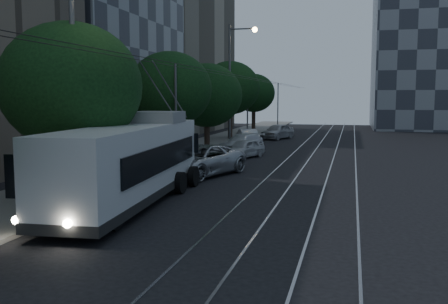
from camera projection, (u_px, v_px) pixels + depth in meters
name	position (u px, v px, depth m)	size (l,w,h in m)	color
ground	(221.00, 213.00, 17.77)	(120.00, 120.00, 0.00)	black
sidewalk	(194.00, 149.00, 38.87)	(5.00, 90.00, 0.15)	gray
tram_rails	(324.00, 154.00, 36.40)	(4.52, 90.00, 0.02)	gray
overhead_wires	(225.00, 106.00, 37.87)	(2.23, 90.00, 6.00)	black
trolleybus	(132.00, 162.00, 19.26)	(3.36, 11.81, 5.63)	silver
pickup_silver	(199.00, 161.00, 26.20)	(2.67, 5.80, 1.61)	#B3B5BB
car_white_a	(244.00, 149.00, 34.03)	(1.50, 3.72, 1.27)	#B7B7BB
car_white_b	(242.00, 143.00, 37.93)	(1.85, 4.56, 1.32)	white
car_white_c	(248.00, 137.00, 43.46)	(1.42, 4.08, 1.34)	silver
car_white_d	(278.00, 131.00, 49.32)	(1.81, 4.49, 1.53)	#AFAFB3
tree_1	(71.00, 87.00, 19.95)	(5.68, 5.68, 7.11)	#2E1F19
tree_2	(170.00, 89.00, 30.73)	(5.16, 5.16, 6.94)	#2E1F19
tree_3	(207.00, 95.00, 38.50)	(5.47, 5.47, 6.74)	#2E1F19
tree_4	(230.00, 88.00, 47.83)	(5.67, 5.67, 7.57)	#2E1F19
tree_5	(254.00, 93.00, 56.61)	(4.82, 4.82, 6.77)	#2E1F19
streetlamp_near	(83.00, 61.00, 18.65)	(2.21, 0.44, 8.98)	#575759
streetlamp_far	(234.00, 73.00, 42.39)	(2.47, 0.44, 10.25)	#575759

